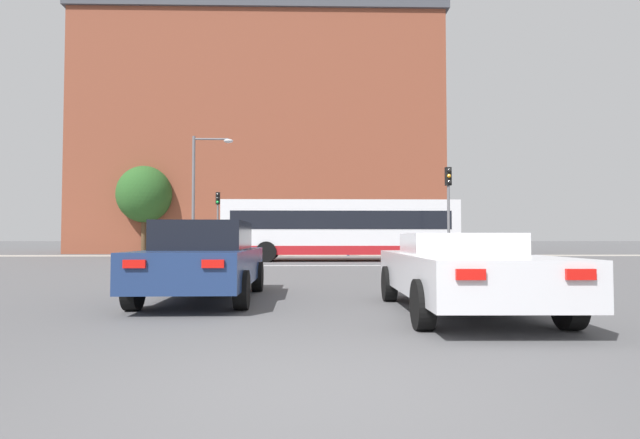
{
  "coord_description": "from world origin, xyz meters",
  "views": [
    {
      "loc": [
        -0.06,
        -3.76,
        1.15
      ],
      "look_at": [
        0.49,
        21.86,
        2.12
      ],
      "focal_mm": 28.0,
      "sensor_mm": 36.0,
      "label": 1
    }
  ],
  "objects_px": {
    "traffic_light_near_right": "(449,199)",
    "street_lamp_junction": "(201,183)",
    "pedestrian_waiting": "(348,241)",
    "pedestrian_walking_east": "(269,240)",
    "car_roadster_right": "(462,271)",
    "car_saloon_left": "(205,260)",
    "traffic_light_far_left": "(218,213)",
    "bus_crossing_lead": "(340,229)"
  },
  "relations": [
    {
      "from": "pedestrian_walking_east",
      "to": "street_lamp_junction",
      "type": "bearing_deg",
      "value": -48.97
    },
    {
      "from": "car_saloon_left",
      "to": "bus_crossing_lead",
      "type": "height_order",
      "value": "bus_crossing_lead"
    },
    {
      "from": "traffic_light_near_right",
      "to": "pedestrian_walking_east",
      "type": "xyz_separation_m",
      "value": [
        -8.68,
        10.96,
        -1.8
      ]
    },
    {
      "from": "bus_crossing_lead",
      "to": "traffic_light_far_left",
      "type": "distance_m",
      "value": 10.6
    },
    {
      "from": "street_lamp_junction",
      "to": "pedestrian_walking_east",
      "type": "bearing_deg",
      "value": 61.15
    },
    {
      "from": "car_saloon_left",
      "to": "street_lamp_junction",
      "type": "xyz_separation_m",
      "value": [
        -3.83,
        17.24,
        3.35
      ]
    },
    {
      "from": "bus_crossing_lead",
      "to": "street_lamp_junction",
      "type": "relative_size",
      "value": 1.77
    },
    {
      "from": "car_saloon_left",
      "to": "traffic_light_far_left",
      "type": "relative_size",
      "value": 1.1
    },
    {
      "from": "traffic_light_far_left",
      "to": "car_saloon_left",
      "type": "bearing_deg",
      "value": -80.17
    },
    {
      "from": "traffic_light_near_right",
      "to": "street_lamp_junction",
      "type": "height_order",
      "value": "street_lamp_junction"
    },
    {
      "from": "bus_crossing_lead",
      "to": "car_saloon_left",
      "type": "bearing_deg",
      "value": 167.57
    },
    {
      "from": "pedestrian_waiting",
      "to": "pedestrian_walking_east",
      "type": "height_order",
      "value": "pedestrian_walking_east"
    },
    {
      "from": "pedestrian_waiting",
      "to": "pedestrian_walking_east",
      "type": "distance_m",
      "value": 5.15
    },
    {
      "from": "car_roadster_right",
      "to": "bus_crossing_lead",
      "type": "relative_size",
      "value": 0.4
    },
    {
      "from": "car_saloon_left",
      "to": "bus_crossing_lead",
      "type": "distance_m",
      "value": 16.4
    },
    {
      "from": "car_saloon_left",
      "to": "pedestrian_walking_east",
      "type": "xyz_separation_m",
      "value": [
        -0.64,
        23.05,
        0.31
      ]
    },
    {
      "from": "traffic_light_far_left",
      "to": "pedestrian_waiting",
      "type": "bearing_deg",
      "value": -1.33
    },
    {
      "from": "street_lamp_junction",
      "to": "pedestrian_waiting",
      "type": "distance_m",
      "value": 10.68
    },
    {
      "from": "car_roadster_right",
      "to": "traffic_light_far_left",
      "type": "height_order",
      "value": "traffic_light_far_left"
    },
    {
      "from": "traffic_light_far_left",
      "to": "pedestrian_walking_east",
      "type": "height_order",
      "value": "traffic_light_far_left"
    },
    {
      "from": "bus_crossing_lead",
      "to": "traffic_light_near_right",
      "type": "distance_m",
      "value": 6.09
    },
    {
      "from": "car_roadster_right",
      "to": "street_lamp_junction",
      "type": "height_order",
      "value": "street_lamp_junction"
    },
    {
      "from": "car_roadster_right",
      "to": "pedestrian_walking_east",
      "type": "bearing_deg",
      "value": 102.21
    },
    {
      "from": "traffic_light_near_right",
      "to": "pedestrian_waiting",
      "type": "xyz_separation_m",
      "value": [
        -3.53,
        11.03,
        -1.91
      ]
    },
    {
      "from": "car_roadster_right",
      "to": "traffic_light_far_left",
      "type": "distance_m",
      "value": 26.51
    },
    {
      "from": "car_saloon_left",
      "to": "pedestrian_walking_east",
      "type": "relative_size",
      "value": 2.56
    },
    {
      "from": "car_roadster_right",
      "to": "street_lamp_junction",
      "type": "bearing_deg",
      "value": 114.15
    },
    {
      "from": "traffic_light_far_left",
      "to": "pedestrian_waiting",
      "type": "height_order",
      "value": "traffic_light_far_left"
    },
    {
      "from": "street_lamp_junction",
      "to": "pedestrian_walking_east",
      "type": "distance_m",
      "value": 7.29
    },
    {
      "from": "car_saloon_left",
      "to": "pedestrian_waiting",
      "type": "relative_size",
      "value": 2.8
    },
    {
      "from": "bus_crossing_lead",
      "to": "pedestrian_walking_east",
      "type": "bearing_deg",
      "value": 30.53
    },
    {
      "from": "bus_crossing_lead",
      "to": "pedestrian_walking_east",
      "type": "distance_m",
      "value": 8.21
    },
    {
      "from": "car_saloon_left",
      "to": "car_roadster_right",
      "type": "distance_m",
      "value": 4.68
    },
    {
      "from": "bus_crossing_lead",
      "to": "pedestrian_waiting",
      "type": "height_order",
      "value": "bus_crossing_lead"
    },
    {
      "from": "car_roadster_right",
      "to": "pedestrian_walking_east",
      "type": "distance_m",
      "value": 25.29
    },
    {
      "from": "traffic_light_far_left",
      "to": "pedestrian_waiting",
      "type": "xyz_separation_m",
      "value": [
        8.55,
        -0.2,
        -1.86
      ]
    },
    {
      "from": "car_roadster_right",
      "to": "pedestrian_walking_east",
      "type": "xyz_separation_m",
      "value": [
        -4.98,
        24.79,
        0.41
      ]
    },
    {
      "from": "car_roadster_right",
      "to": "pedestrian_waiting",
      "type": "height_order",
      "value": "pedestrian_waiting"
    },
    {
      "from": "car_saloon_left",
      "to": "bus_crossing_lead",
      "type": "relative_size",
      "value": 0.39
    },
    {
      "from": "car_roadster_right",
      "to": "pedestrian_walking_east",
      "type": "height_order",
      "value": "pedestrian_walking_east"
    },
    {
      "from": "traffic_light_far_left",
      "to": "traffic_light_near_right",
      "type": "relative_size",
      "value": 0.98
    },
    {
      "from": "car_saloon_left",
      "to": "traffic_light_near_right",
      "type": "distance_m",
      "value": 14.67
    }
  ]
}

